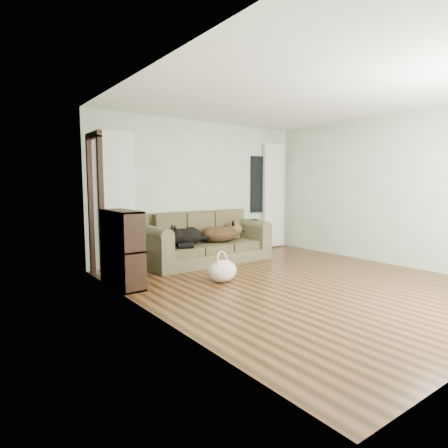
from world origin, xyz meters
TOP-DOWN VIEW (x-y plane):
  - floor at (0.00, 0.00)m, footprint 5.00×5.00m
  - ceiling at (0.00, 0.00)m, footprint 5.00×5.00m
  - wall_back at (0.00, 2.50)m, footprint 4.50×0.04m
  - wall_left at (-2.25, 0.00)m, footprint 0.04×5.00m
  - wall_right at (2.25, 0.00)m, footprint 0.04×5.00m
  - curtain_left at (-1.70, 2.42)m, footprint 0.55×0.08m
  - curtain_right at (1.80, 2.42)m, footprint 0.55×0.08m
  - window_pane at (1.45, 2.47)m, footprint 0.50×0.03m
  - door_casing at (-2.20, 2.05)m, footprint 0.07×0.60m
  - sofa at (-0.25, 1.97)m, footprint 2.30×0.99m
  - dog_black_lab at (-0.76, 1.95)m, footprint 0.79×0.61m
  - dog_shepherd at (0.03, 1.94)m, footprint 0.83×0.70m
  - tv_remote at (0.76, 1.82)m, footprint 0.05×0.17m
  - tote_bag at (-0.84, 0.68)m, footprint 0.48×0.39m
  - bookshelf at (-2.09, 1.30)m, footprint 0.43×0.88m

SIDE VIEW (x-z plane):
  - floor at x=0.00m, z-range 0.00..0.00m
  - tote_bag at x=-0.84m, z-range 0.00..0.32m
  - sofa at x=-0.25m, z-range -0.02..0.92m
  - dog_black_lab at x=-0.76m, z-range 0.33..0.63m
  - dog_shepherd at x=0.03m, z-range 0.33..0.65m
  - bookshelf at x=-2.09m, z-range -0.03..1.03m
  - tv_remote at x=0.76m, z-range 0.72..0.74m
  - door_casing at x=-2.20m, z-range 0.00..2.10m
  - curtain_left at x=-1.70m, z-range 0.02..2.27m
  - curtain_right at x=1.80m, z-range 0.02..2.27m
  - wall_back at x=0.00m, z-range 0.00..2.60m
  - wall_left at x=-2.25m, z-range 0.00..2.60m
  - wall_right at x=2.25m, z-range 0.00..2.60m
  - window_pane at x=1.45m, z-range 0.80..2.00m
  - ceiling at x=0.00m, z-range 2.60..2.60m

